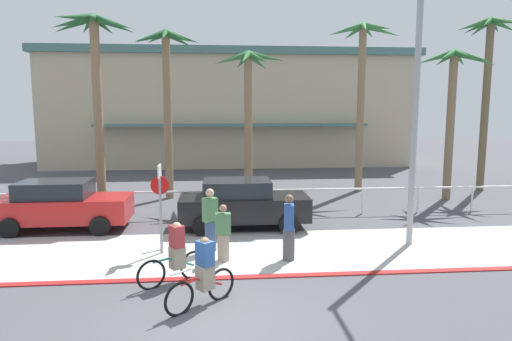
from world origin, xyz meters
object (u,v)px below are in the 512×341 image
(stop_sign_bike_lane, at_px, (160,196))
(palm_tree_5, at_px, (362,69))
(palm_tree_3, at_px, (167,73))
(cyclist_red_0, at_px, (203,274))
(pedestrian_2, at_px, (289,230))
(palm_tree_2, at_px, (95,59))
(palm_tree_6, at_px, (453,85))
(car_red_1, at_px, (62,205))
(cyclist_teal_1, at_px, (175,254))
(pedestrian_1, at_px, (223,236))
(car_black_2, at_px, (242,203))
(streetlight_curb, at_px, (419,103))
(pedestrian_0, at_px, (210,222))
(palm_tree_7, at_px, (488,63))
(palm_tree_4, at_px, (248,89))

(stop_sign_bike_lane, relative_size, palm_tree_5, 0.31)
(palm_tree_3, height_order, cyclist_red_0, palm_tree_3)
(stop_sign_bike_lane, distance_m, pedestrian_2, 3.72)
(pedestrian_2, bearing_deg, palm_tree_3, 114.45)
(palm_tree_2, xyz_separation_m, palm_tree_5, (11.72, 3.31, -0.02))
(palm_tree_6, bearing_deg, car_red_1, -166.21)
(palm_tree_3, relative_size, cyclist_teal_1, 4.79)
(pedestrian_1, bearing_deg, palm_tree_3, 104.56)
(stop_sign_bike_lane, xyz_separation_m, palm_tree_2, (-3.06, 5.81, 4.34))
(palm_tree_6, bearing_deg, cyclist_teal_1, -141.94)
(car_black_2, bearing_deg, palm_tree_5, 46.63)
(stop_sign_bike_lane, bearing_deg, cyclist_teal_1, -75.08)
(stop_sign_bike_lane, distance_m, pedestrian_1, 2.15)
(streetlight_curb, height_order, pedestrian_1, streetlight_curb)
(palm_tree_5, xyz_separation_m, pedestrian_0, (-7.27, -9.03, -5.14))
(palm_tree_3, bearing_deg, pedestrian_2, -65.55)
(stop_sign_bike_lane, height_order, car_red_1, stop_sign_bike_lane)
(streetlight_curb, height_order, cyclist_red_0, streetlight_curb)
(stop_sign_bike_lane, bearing_deg, pedestrian_2, -14.40)
(palm_tree_2, bearing_deg, cyclist_red_0, -65.08)
(pedestrian_0, distance_m, pedestrian_2, 2.35)
(palm_tree_6, distance_m, car_red_1, 16.70)
(streetlight_curb, relative_size, pedestrian_2, 4.10)
(palm_tree_7, distance_m, cyclist_teal_1, 18.74)
(palm_tree_7, height_order, pedestrian_2, palm_tree_7)
(streetlight_curb, xyz_separation_m, pedestrian_0, (-6.02, 0.11, -3.41))
(car_black_2, xyz_separation_m, pedestrian_0, (-1.07, -2.47, -0.00))
(palm_tree_5, xyz_separation_m, pedestrian_2, (-5.15, -10.03, -5.14))
(palm_tree_4, xyz_separation_m, palm_tree_6, (9.03, -0.45, 0.19))
(pedestrian_0, bearing_deg, palm_tree_5, 51.16)
(palm_tree_4, relative_size, car_red_1, 1.49)
(cyclist_teal_1, height_order, pedestrian_2, pedestrian_2)
(palm_tree_4, relative_size, palm_tree_5, 0.80)
(pedestrian_2, bearing_deg, cyclist_red_0, -130.17)
(palm_tree_2, distance_m, pedestrian_0, 8.89)
(cyclist_red_0, relative_size, pedestrian_1, 0.95)
(palm_tree_2, relative_size, palm_tree_6, 1.16)
(palm_tree_3, distance_m, palm_tree_7, 15.36)
(pedestrian_1, distance_m, pedestrian_2, 1.78)
(streetlight_curb, relative_size, cyclist_teal_1, 4.76)
(car_black_2, bearing_deg, cyclist_red_0, -100.88)
(cyclist_teal_1, xyz_separation_m, pedestrian_1, (1.16, 1.41, 0.02))
(palm_tree_6, bearing_deg, car_black_2, -156.43)
(car_black_2, distance_m, cyclist_teal_1, 5.14)
(palm_tree_6, bearing_deg, pedestrian_1, -143.72)
(palm_tree_4, distance_m, pedestrian_0, 8.32)
(palm_tree_4, bearing_deg, pedestrian_2, -86.30)
(cyclist_teal_1, bearing_deg, palm_tree_2, 114.43)
(streetlight_curb, relative_size, palm_tree_7, 0.89)
(palm_tree_6, relative_size, cyclist_teal_1, 4.24)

